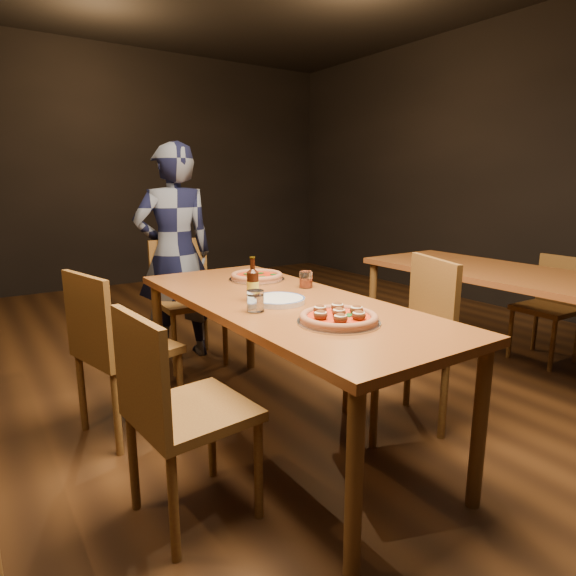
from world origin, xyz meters
TOP-DOWN VIEW (x-y plane):
  - ground at (0.00, 0.00)m, footprint 9.00×9.00m
  - room_shell at (0.00, 0.00)m, footprint 9.00×9.00m
  - table_main at (0.00, 0.00)m, footprint 0.80×2.00m
  - table_right at (1.70, -0.20)m, footprint 0.80×2.00m
  - chair_main_nw at (-0.64, -0.33)m, footprint 0.46×0.46m
  - chair_main_sw at (-0.65, 0.52)m, footprint 0.53×0.53m
  - chair_main_e at (0.56, -0.25)m, footprint 0.59×0.59m
  - chair_end at (0.02, 1.28)m, footprint 0.47×0.47m
  - chair_nbr_right at (2.26, -0.18)m, footprint 0.40×0.40m
  - pizza_meatball at (-0.03, -0.48)m, footprint 0.36×0.36m
  - pizza_margherita at (0.15, 0.52)m, footprint 0.34×0.34m
  - plate_stack at (-0.05, -0.04)m, footprint 0.27×0.27m
  - beer_bottle at (-0.13, 0.07)m, footprint 0.06×0.06m
  - water_glass at (-0.23, -0.12)m, footprint 0.08×0.08m
  - amber_glass at (0.27, 0.17)m, footprint 0.07×0.07m
  - diner at (-0.01, 1.45)m, footprint 0.62×0.43m

SIDE VIEW (x-z plane):
  - ground at x=0.00m, z-range 0.00..0.00m
  - chair_nbr_right at x=2.26m, z-range 0.00..0.83m
  - chair_main_nw at x=-0.64m, z-range 0.00..0.92m
  - chair_main_sw at x=-0.65m, z-range 0.00..0.94m
  - chair_end at x=0.02m, z-range 0.00..0.96m
  - chair_main_e at x=0.56m, z-range 0.00..0.98m
  - table_main at x=0.00m, z-range 0.30..1.05m
  - table_right at x=1.70m, z-range 0.30..1.05m
  - plate_stack at x=-0.05m, z-range 0.75..0.78m
  - pizza_margherita at x=0.15m, z-range 0.75..0.79m
  - pizza_meatball at x=-0.03m, z-range 0.74..0.81m
  - amber_glass at x=0.27m, z-range 0.75..0.84m
  - water_glass at x=-0.23m, z-range 0.75..0.85m
  - diner at x=-0.01m, z-range 0.00..1.62m
  - beer_bottle at x=-0.13m, z-range 0.72..0.94m
  - room_shell at x=0.00m, z-range -2.64..6.36m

